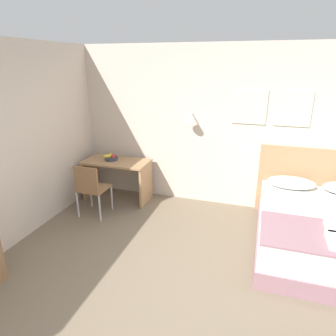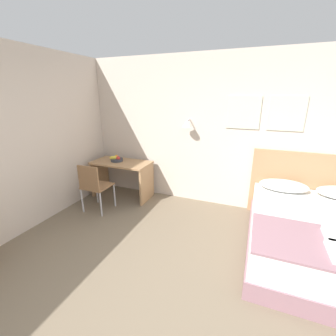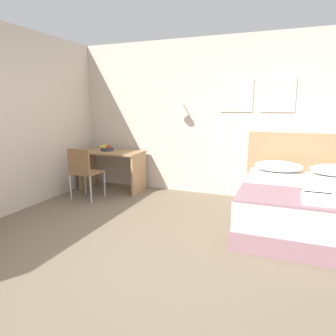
% 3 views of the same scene
% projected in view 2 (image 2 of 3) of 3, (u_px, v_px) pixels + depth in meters
% --- Properties ---
extents(ground_plane, '(24.00, 24.00, 0.00)m').
position_uv_depth(ground_plane, '(158.00, 336.00, 1.93)').
color(ground_plane, '#756651').
extents(wall_back, '(5.80, 0.31, 2.65)m').
position_uv_depth(wall_back, '(221.00, 134.00, 3.91)').
color(wall_back, beige).
rests_on(wall_back, ground_plane).
extents(bed, '(1.64, 1.99, 0.55)m').
position_uv_depth(bed, '(319.00, 239.00, 2.78)').
color(bed, gray).
rests_on(bed, ground_plane).
extents(headboard, '(1.76, 0.06, 1.13)m').
position_uv_depth(headboard, '(309.00, 187.00, 3.59)').
color(headboard, '#A87F56').
rests_on(headboard, ground_plane).
extents(pillow_left, '(0.70, 0.36, 0.17)m').
position_uv_depth(pillow_left, '(284.00, 186.00, 3.47)').
color(pillow_left, white).
rests_on(pillow_left, bed).
extents(desk, '(1.14, 0.58, 0.72)m').
position_uv_depth(desk, '(122.00, 173.00, 4.46)').
color(desk, '#A87F56').
rests_on(desk, ground_plane).
extents(desk_chair, '(0.44, 0.44, 0.87)m').
position_uv_depth(desk_chair, '(94.00, 184.00, 3.84)').
color(desk_chair, '#8E6642').
rests_on(desk_chair, ground_plane).
extents(fruit_bowl, '(0.25, 0.23, 0.12)m').
position_uv_depth(fruit_bowl, '(116.00, 159.00, 4.42)').
color(fruit_bowl, '#333842').
rests_on(fruit_bowl, desk).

